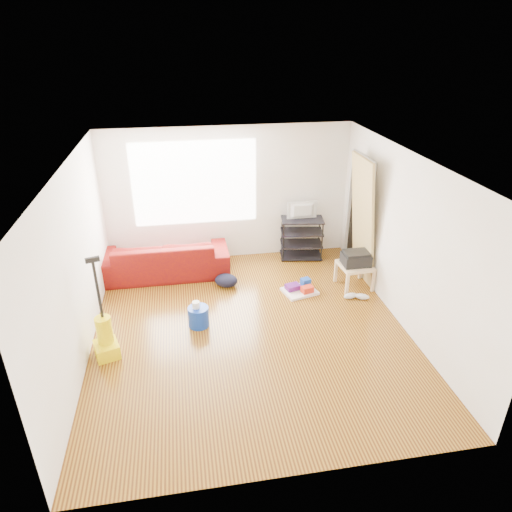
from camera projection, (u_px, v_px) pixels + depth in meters
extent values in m
cube|color=#48230C|center=(250.00, 330.00, 6.72)|extent=(4.50, 5.00, 0.01)
cube|color=white|center=(249.00, 162.00, 5.61)|extent=(4.50, 5.00, 0.01)
cube|color=white|center=(228.00, 195.00, 8.37)|extent=(4.50, 0.01, 2.50)
cube|color=white|center=(295.00, 378.00, 3.95)|extent=(4.50, 0.01, 2.50)
cube|color=white|center=(76.00, 267.00, 5.82)|extent=(0.01, 5.00, 2.50)
cube|color=white|center=(405.00, 242.00, 6.50)|extent=(0.01, 5.00, 2.50)
cube|color=white|center=(195.00, 184.00, 8.15)|extent=(2.20, 0.01, 1.50)
cube|color=silver|center=(367.00, 225.00, 7.71)|extent=(0.06, 0.08, 2.00)
cube|color=silver|center=(349.00, 207.00, 8.50)|extent=(0.06, 0.08, 2.00)
cube|color=silver|center=(364.00, 158.00, 7.65)|extent=(0.06, 0.98, 0.08)
cube|color=black|center=(359.00, 216.00, 8.11)|extent=(0.01, 0.86, 1.98)
imported|color=#4D0510|center=(166.00, 274.00, 8.25)|extent=(2.26, 0.88, 0.66)
cube|color=black|center=(301.00, 255.00, 8.87)|extent=(0.84, 0.56, 0.03)
cube|color=black|center=(301.00, 244.00, 8.76)|extent=(0.84, 0.56, 0.03)
cube|color=black|center=(302.00, 232.00, 8.65)|extent=(0.84, 0.56, 0.03)
cube|color=black|center=(302.00, 220.00, 8.54)|extent=(0.84, 0.56, 0.03)
cylinder|color=black|center=(283.00, 243.00, 8.52)|extent=(0.03, 0.03, 0.79)
cylinder|color=black|center=(282.00, 234.00, 8.87)|extent=(0.03, 0.03, 0.79)
cylinder|color=black|center=(322.00, 242.00, 8.54)|extent=(0.03, 0.03, 0.79)
cylinder|color=black|center=(319.00, 234.00, 8.89)|extent=(0.03, 0.03, 0.79)
imported|color=black|center=(303.00, 211.00, 8.46)|extent=(0.56, 0.07, 0.32)
cube|color=#D7AC84|center=(355.00, 266.00, 7.68)|extent=(0.56, 0.56, 0.05)
cube|color=#D7AC84|center=(347.00, 285.00, 7.52)|extent=(0.05, 0.05, 0.38)
cube|color=#D7AC84|center=(336.00, 272.00, 7.93)|extent=(0.05, 0.05, 0.38)
cube|color=#D7AC84|center=(373.00, 281.00, 7.62)|extent=(0.05, 0.05, 0.38)
cube|color=#D7AC84|center=(360.00, 269.00, 8.03)|extent=(0.05, 0.05, 0.38)
cube|color=black|center=(356.00, 259.00, 7.63)|extent=(0.45, 0.34, 0.19)
cube|color=black|center=(357.00, 253.00, 7.58)|extent=(0.41, 0.30, 0.04)
cylinder|color=#0E33A9|center=(199.00, 325.00, 6.82)|extent=(0.31, 0.31, 0.31)
cylinder|color=white|center=(197.00, 314.00, 6.73)|extent=(0.11, 0.11, 0.10)
cube|color=silver|center=(300.00, 291.00, 7.67)|extent=(0.62, 0.55, 0.04)
cube|color=red|center=(307.00, 289.00, 7.58)|extent=(0.22, 0.17, 0.11)
cube|color=#4D1363|center=(293.00, 287.00, 7.67)|extent=(0.27, 0.22, 0.08)
cube|color=#163EA1|center=(305.00, 283.00, 7.74)|extent=(0.18, 0.16, 0.15)
ellipsoid|color=black|center=(226.00, 286.00, 7.87)|extent=(0.49, 0.44, 0.22)
ellipsoid|color=silver|center=(350.00, 296.00, 7.48)|extent=(0.25, 0.14, 0.10)
ellipsoid|color=silver|center=(362.00, 297.00, 7.46)|extent=(0.26, 0.20, 0.10)
cube|color=yellow|center=(107.00, 349.00, 6.15)|extent=(0.39, 0.42, 0.19)
cylinder|color=yellow|center=(104.00, 330.00, 6.07)|extent=(0.22, 0.22, 0.38)
cylinder|color=black|center=(98.00, 290.00, 5.83)|extent=(0.04, 0.04, 0.81)
cube|color=black|center=(92.00, 260.00, 5.64)|extent=(0.18, 0.09, 0.06)
cube|color=tan|center=(356.00, 277.00, 8.16)|extent=(0.27, 0.87, 2.17)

